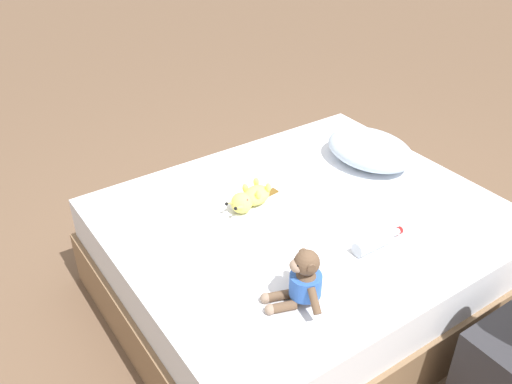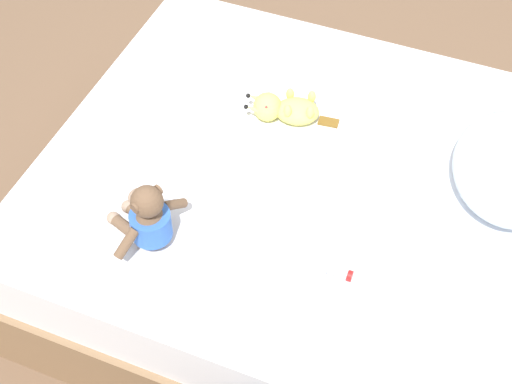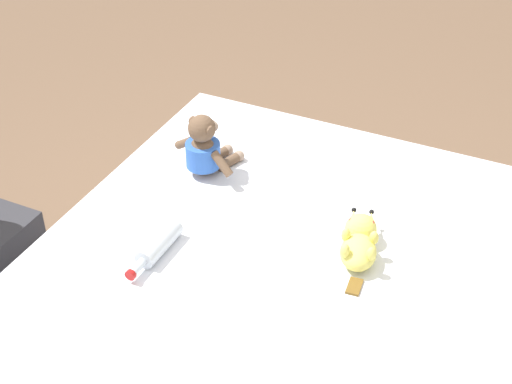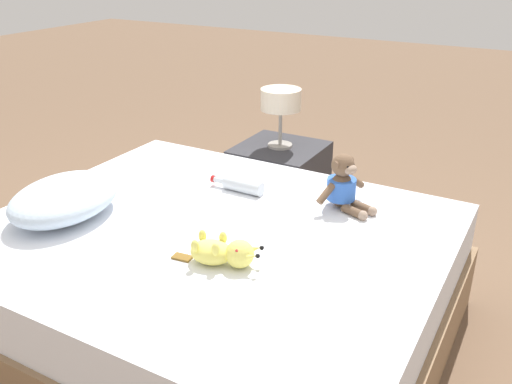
{
  "view_description": "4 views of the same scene",
  "coord_description": "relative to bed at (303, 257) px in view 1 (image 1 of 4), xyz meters",
  "views": [
    {
      "loc": [
        1.6,
        -1.37,
        1.99
      ],
      "look_at": [
        -0.21,
        -0.14,
        0.57
      ],
      "focal_mm": 38.69,
      "sensor_mm": 36.0,
      "label": 1
    },
    {
      "loc": [
        1.58,
        0.43,
        2.34
      ],
      "look_at": [
        0.22,
        -0.11,
        0.61
      ],
      "focal_mm": 52.88,
      "sensor_mm": 36.0,
      "label": 2
    },
    {
      "loc": [
        -0.65,
        1.52,
        2.01
      ],
      "look_at": [
        0.16,
        -0.2,
        0.62
      ],
      "focal_mm": 51.84,
      "sensor_mm": 36.0,
      "label": 3
    },
    {
      "loc": [
        -1.59,
        -1.09,
        1.53
      ],
      "look_at": [
        0.16,
        -0.11,
        0.63
      ],
      "focal_mm": 38.94,
      "sensor_mm": 36.0,
      "label": 4
    }
  ],
  "objects": [
    {
      "name": "plush_monkey",
      "position": [
        0.44,
        -0.37,
        0.35
      ],
      "size": [
        0.28,
        0.25,
        0.24
      ],
      "color": "brown",
      "rests_on": "bed"
    },
    {
      "name": "bed",
      "position": [
        0.0,
        0.0,
        0.0
      ],
      "size": [
        1.53,
        1.8,
        0.51
      ],
      "color": "#846647",
      "rests_on": "ground_plane"
    },
    {
      "name": "glass_bottle",
      "position": [
        0.36,
        0.08,
        0.29
      ],
      "size": [
        0.06,
        0.26,
        0.06
      ],
      "color": "silver",
      "rests_on": "bed"
    },
    {
      "name": "pillow",
      "position": [
        -0.19,
        0.59,
        0.33
      ],
      "size": [
        0.53,
        0.42,
        0.15
      ],
      "color": "silver",
      "rests_on": "bed"
    },
    {
      "name": "plush_yellow_creature",
      "position": [
        -0.2,
        -0.18,
        0.3
      ],
      "size": [
        0.16,
        0.33,
        0.1
      ],
      "color": "#EAE066",
      "rests_on": "bed"
    },
    {
      "name": "ground_plane",
      "position": [
        0.0,
        0.0,
        -0.25
      ],
      "size": [
        16.0,
        16.0,
        0.0
      ],
      "primitive_type": "plane",
      "color": "brown"
    }
  ]
}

